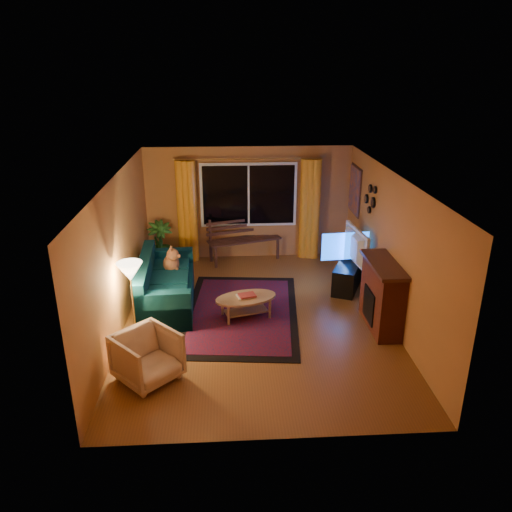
{
  "coord_description": "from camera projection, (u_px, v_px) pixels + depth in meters",
  "views": [
    {
      "loc": [
        -0.49,
        -7.7,
        4.18
      ],
      "look_at": [
        0.0,
        0.3,
        1.05
      ],
      "focal_mm": 35.0,
      "sensor_mm": 36.0,
      "label": 1
    }
  ],
  "objects": [
    {
      "name": "wall_left",
      "position": [
        119.0,
        254.0,
        8.12
      ],
      "size": [
        0.02,
        6.0,
        2.5
      ],
      "primitive_type": "cube",
      "color": "#BD763D",
      "rests_on": "ground"
    },
    {
      "name": "bench",
      "position": [
        244.0,
        250.0,
        11.17
      ],
      "size": [
        1.69,
        0.95,
        0.49
      ],
      "primitive_type": "cube",
      "rotation": [
        0.0,
        0.0,
        0.31
      ],
      "color": "#3A1E18",
      "rests_on": "ground"
    },
    {
      "name": "dog",
      "position": [
        171.0,
        259.0,
        9.42
      ],
      "size": [
        0.43,
        0.53,
        0.53
      ],
      "primitive_type": null,
      "rotation": [
        0.0,
        0.0,
        0.17
      ],
      "color": "#9E5A37",
      "rests_on": "sofa"
    },
    {
      "name": "floor",
      "position": [
        257.0,
        319.0,
        8.71
      ],
      "size": [
        4.5,
        6.0,
        0.02
      ],
      "primitive_type": "cube",
      "color": "brown",
      "rests_on": "ground"
    },
    {
      "name": "coffee_table",
      "position": [
        246.0,
        307.0,
        8.67
      ],
      "size": [
        1.33,
        1.33,
        0.39
      ],
      "primitive_type": "cylinder",
      "rotation": [
        0.0,
        0.0,
        0.27
      ],
      "color": "tan",
      "rests_on": "ground"
    },
    {
      "name": "curtain_right",
      "position": [
        310.0,
        209.0,
        11.05
      ],
      "size": [
        0.36,
        0.36,
        2.24
      ],
      "primitive_type": "cylinder",
      "color": "orange",
      "rests_on": "ground"
    },
    {
      "name": "rug",
      "position": [
        241.0,
        313.0,
        8.87
      ],
      "size": [
        2.27,
        3.29,
        0.02
      ],
      "primitive_type": "cube",
      "rotation": [
        0.0,
        0.0,
        -0.1
      ],
      "color": "maroon",
      "rests_on": "ground"
    },
    {
      "name": "sofa",
      "position": [
        166.0,
        282.0,
        9.06
      ],
      "size": [
        1.03,
        2.22,
        0.88
      ],
      "primitive_type": "cube",
      "rotation": [
        0.0,
        0.0,
        0.04
      ],
      "color": "#052832",
      "rests_on": "ground"
    },
    {
      "name": "curtain_left",
      "position": [
        187.0,
        212.0,
        10.9
      ],
      "size": [
        0.36,
        0.36,
        2.24
      ],
      "primitive_type": "cylinder",
      "color": "orange",
      "rests_on": "ground"
    },
    {
      "name": "curtain_rod",
      "position": [
        248.0,
        159.0,
        10.58
      ],
      "size": [
        3.2,
        0.03,
        0.03
      ],
      "primitive_type": "cylinder",
      "rotation": [
        0.0,
        1.57,
        0.0
      ],
      "color": "#BF8C3F",
      "rests_on": "wall_back"
    },
    {
      "name": "wall_back",
      "position": [
        249.0,
        203.0,
        11.05
      ],
      "size": [
        4.5,
        0.02,
        2.5
      ],
      "primitive_type": "cube",
      "color": "#BD763D",
      "rests_on": "ground"
    },
    {
      "name": "potted_plant",
      "position": [
        160.0,
        244.0,
        10.79
      ],
      "size": [
        0.72,
        0.72,
        0.99
      ],
      "primitive_type": "imported",
      "rotation": [
        0.0,
        0.0,
        0.38
      ],
      "color": "#235B1E",
      "rests_on": "ground"
    },
    {
      "name": "armchair",
      "position": [
        147.0,
        355.0,
        6.9
      ],
      "size": [
        1.05,
        1.05,
        0.79
      ],
      "primitive_type": "imported",
      "rotation": [
        0.0,
        0.0,
        0.76
      ],
      "color": "#D4AD96",
      "rests_on": "ground"
    },
    {
      "name": "tv_console",
      "position": [
        348.0,
        274.0,
        9.85
      ],
      "size": [
        0.88,
        1.29,
        0.51
      ],
      "primitive_type": "cube",
      "rotation": [
        0.0,
        0.0,
        -0.42
      ],
      "color": "black",
      "rests_on": "ground"
    },
    {
      "name": "television",
      "position": [
        350.0,
        246.0,
        9.63
      ],
      "size": [
        0.27,
        1.19,
        0.68
      ],
      "primitive_type": "imported",
      "rotation": [
        0.0,
        0.0,
        1.67
      ],
      "color": "black",
      "rests_on": "tv_console"
    },
    {
      "name": "floor_lamp",
      "position": [
        133.0,
        302.0,
        7.87
      ],
      "size": [
        0.26,
        0.26,
        1.29
      ],
      "primitive_type": "cylinder",
      "rotation": [
        0.0,
        0.0,
        0.22
      ],
      "color": "#BF8C3F",
      "rests_on": "ground"
    },
    {
      "name": "fireplace",
      "position": [
        382.0,
        297.0,
        8.25
      ],
      "size": [
        0.4,
        1.2,
        1.1
      ],
      "primitive_type": "cube",
      "color": "maroon",
      "rests_on": "ground"
    },
    {
      "name": "mirror_cluster",
      "position": [
        370.0,
        197.0,
        9.38
      ],
      "size": [
        0.06,
        0.6,
        0.56
      ],
      "primitive_type": null,
      "color": "black",
      "rests_on": "wall_right"
    },
    {
      "name": "painting",
      "position": [
        355.0,
        190.0,
        10.51
      ],
      "size": [
        0.04,
        0.76,
        0.96
      ],
      "primitive_type": "cube",
      "color": "#D55A0A",
      "rests_on": "wall_right"
    },
    {
      "name": "ceiling",
      "position": [
        257.0,
        176.0,
        7.79
      ],
      "size": [
        4.5,
        6.0,
        0.02
      ],
      "primitive_type": "cube",
      "color": "white",
      "rests_on": "ground"
    },
    {
      "name": "wall_right",
      "position": [
        391.0,
        248.0,
        8.38
      ],
      "size": [
        0.02,
        6.0,
        2.5
      ],
      "primitive_type": "cube",
      "color": "#BD763D",
      "rests_on": "ground"
    },
    {
      "name": "window",
      "position": [
        249.0,
        195.0,
        10.91
      ],
      "size": [
        2.0,
        0.02,
        1.3
      ],
      "primitive_type": "cube",
      "color": "black",
      "rests_on": "wall_back"
    }
  ]
}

